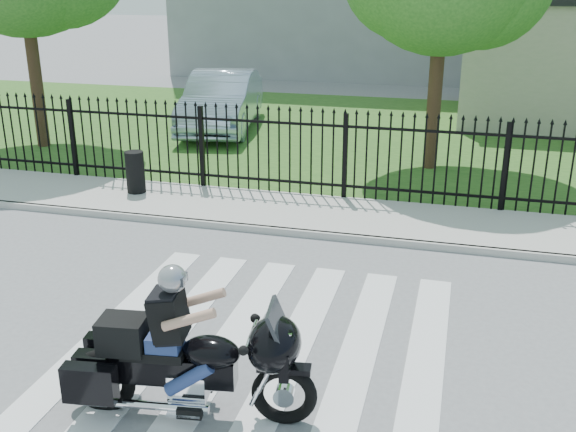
# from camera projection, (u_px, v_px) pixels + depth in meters

# --- Properties ---
(ground) EXTENTS (120.00, 120.00, 0.00)m
(ground) POSITION_uv_depth(u_px,v_px,m) (253.00, 359.00, 8.06)
(ground) COLOR slate
(ground) RESTS_ON ground
(crosswalk) EXTENTS (5.00, 5.50, 0.01)m
(crosswalk) POSITION_uv_depth(u_px,v_px,m) (253.00, 359.00, 8.06)
(crosswalk) COLOR silver
(crosswalk) RESTS_ON ground
(sidewalk) EXTENTS (40.00, 2.00, 0.12)m
(sidewalk) POSITION_uv_depth(u_px,v_px,m) (334.00, 216.00, 12.58)
(sidewalk) COLOR #ADAAA3
(sidewalk) RESTS_ON ground
(curb) EXTENTS (40.00, 0.12, 0.12)m
(curb) POSITION_uv_depth(u_px,v_px,m) (323.00, 235.00, 11.67)
(curb) COLOR #ADAAA3
(curb) RESTS_ON ground
(grass_strip) EXTENTS (40.00, 12.00, 0.02)m
(grass_strip) POSITION_uv_depth(u_px,v_px,m) (382.00, 135.00, 18.95)
(grass_strip) COLOR #2A541C
(grass_strip) RESTS_ON ground
(iron_fence) EXTENTS (26.00, 0.04, 1.80)m
(iron_fence) POSITION_uv_depth(u_px,v_px,m) (345.00, 159.00, 13.20)
(iron_fence) COLOR black
(iron_fence) RESTS_ON ground
(motorcycle_rider) EXTENTS (2.62, 1.05, 1.74)m
(motorcycle_rider) POSITION_uv_depth(u_px,v_px,m) (182.00, 355.00, 6.83)
(motorcycle_rider) COLOR black
(motorcycle_rider) RESTS_ON ground
(parked_car) EXTENTS (2.57, 5.23, 1.65)m
(parked_car) POSITION_uv_depth(u_px,v_px,m) (222.00, 101.00, 19.34)
(parked_car) COLOR #A6BBD1
(parked_car) RESTS_ON grass_strip
(litter_bin) EXTENTS (0.38, 0.38, 0.85)m
(litter_bin) POSITION_uv_depth(u_px,v_px,m) (135.00, 172.00, 13.62)
(litter_bin) COLOR black
(litter_bin) RESTS_ON sidewalk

